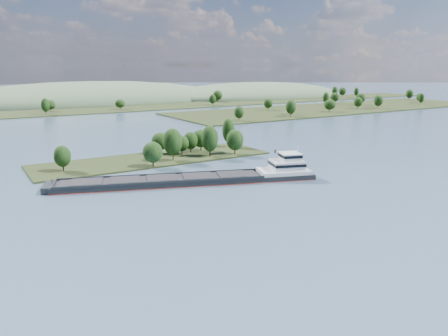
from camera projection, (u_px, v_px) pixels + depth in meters
ground at (229, 195)px, 135.67m from camera, size 1800.00×1800.00×0.00m
tree_island at (173, 149)px, 187.34m from camera, size 100.00×32.51×14.98m
right_bank at (338, 108)px, 401.99m from camera, size 320.00×90.00×14.45m
back_shoreline at (62, 111)px, 371.67m from camera, size 900.00×60.00×15.53m
hill_east at (256, 96)px, 558.24m from camera, size 260.00×140.00×36.00m
hill_west at (92, 101)px, 481.47m from camera, size 320.00×160.00×44.00m
cargo_barge at (204, 178)px, 149.98m from camera, size 89.41×40.21×12.31m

